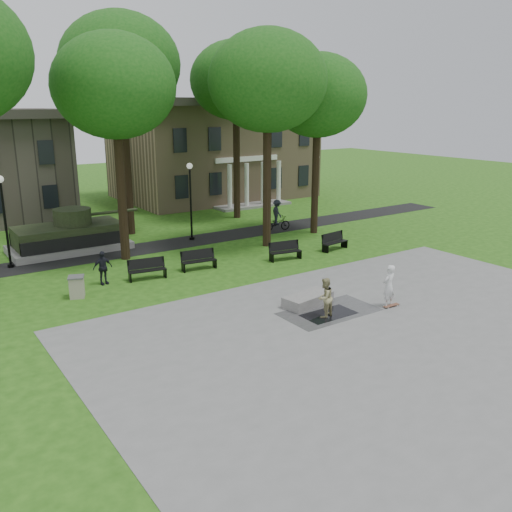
% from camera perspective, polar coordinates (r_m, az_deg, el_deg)
% --- Properties ---
extents(ground, '(120.00, 120.00, 0.00)m').
position_cam_1_polar(ground, '(23.79, 6.16, -4.36)').
color(ground, '#224E12').
rests_on(ground, ground).
extents(plaza, '(22.00, 16.00, 0.02)m').
position_cam_1_polar(plaza, '(20.54, 15.31, -8.16)').
color(plaza, gray).
rests_on(plaza, ground).
extents(footpath, '(44.00, 2.60, 0.01)m').
position_cam_1_polar(footpath, '(33.40, -7.27, 1.51)').
color(footpath, black).
rests_on(footpath, ground).
extents(building_right, '(17.00, 12.00, 8.60)m').
position_cam_1_polar(building_right, '(49.62, -4.56, 11.29)').
color(building_right, '#9E8460').
rests_on(building_right, ground).
extents(tree_1, '(6.20, 6.20, 11.63)m').
position_cam_1_polar(tree_1, '(29.23, -14.69, 16.85)').
color(tree_1, black).
rests_on(tree_1, ground).
extents(tree_2, '(6.60, 6.60, 12.16)m').
position_cam_1_polar(tree_2, '(31.24, 1.23, 17.89)').
color(tree_2, black).
rests_on(tree_2, ground).
extents(tree_3, '(6.00, 6.00, 11.19)m').
position_cam_1_polar(tree_3, '(34.78, 6.52, 16.39)').
color(tree_3, black).
rests_on(tree_3, ground).
extents(tree_4, '(7.20, 7.20, 13.50)m').
position_cam_1_polar(tree_4, '(35.32, -14.09, 18.94)').
color(tree_4, black).
rests_on(tree_4, ground).
extents(tree_5, '(6.40, 6.40, 12.44)m').
position_cam_1_polar(tree_5, '(39.56, -2.13, 17.93)').
color(tree_5, black).
rests_on(tree_5, ground).
extents(lamp_left, '(0.36, 0.36, 4.73)m').
position_cam_1_polar(lamp_left, '(30.05, -24.97, 4.01)').
color(lamp_left, black).
rests_on(lamp_left, ground).
extents(lamp_mid, '(0.36, 0.36, 4.73)m').
position_cam_1_polar(lamp_mid, '(33.32, -6.91, 6.38)').
color(lamp_mid, black).
rests_on(lamp_mid, ground).
extents(lamp_right, '(0.36, 0.36, 4.73)m').
position_cam_1_polar(lamp_right, '(38.90, 6.36, 7.73)').
color(lamp_right, black).
rests_on(lamp_right, ground).
extents(tank_monument, '(7.45, 3.40, 2.40)m').
position_cam_1_polar(tank_monument, '(32.78, -19.04, 2.03)').
color(tank_monument, gray).
rests_on(tank_monument, ground).
extents(puddle, '(2.20, 1.20, 0.00)m').
position_cam_1_polar(puddle, '(21.97, 7.68, -6.09)').
color(puddle, black).
rests_on(puddle, plaza).
extents(concrete_block, '(2.33, 1.33, 0.45)m').
position_cam_1_polar(concrete_block, '(22.82, 5.48, -4.58)').
color(concrete_block, gray).
rests_on(concrete_block, plaza).
extents(skateboard, '(0.79, 0.24, 0.07)m').
position_cam_1_polar(skateboard, '(23.23, 14.05, -5.12)').
color(skateboard, brown).
rests_on(skateboard, plaza).
extents(skateboarder, '(0.72, 0.55, 1.78)m').
position_cam_1_polar(skateboarder, '(22.97, 13.80, -3.07)').
color(skateboarder, silver).
rests_on(skateboarder, plaza).
extents(friend_watching, '(0.90, 0.78, 1.59)m').
position_cam_1_polar(friend_watching, '(21.43, 7.25, -4.37)').
color(friend_watching, tan).
rests_on(friend_watching, plaza).
extents(pedestrian_walker, '(0.98, 0.50, 1.60)m').
position_cam_1_polar(pedestrian_walker, '(26.11, -15.84, -1.21)').
color(pedestrian_walker, black).
rests_on(pedestrian_walker, ground).
extents(cyclist, '(1.95, 1.15, 2.08)m').
position_cam_1_polar(cyclist, '(35.91, 2.22, 4.01)').
color(cyclist, black).
rests_on(cyclist, ground).
extents(park_bench_0, '(1.85, 0.81, 1.00)m').
position_cam_1_polar(park_bench_0, '(26.48, -11.45, -1.30)').
color(park_bench_0, black).
rests_on(park_bench_0, ground).
extents(park_bench_1, '(1.84, 0.75, 1.00)m').
position_cam_1_polar(park_bench_1, '(27.64, -6.11, -0.35)').
color(park_bench_1, black).
rests_on(park_bench_1, ground).
extents(park_bench_2, '(1.85, 0.80, 1.00)m').
position_cam_1_polar(park_bench_2, '(29.23, 3.02, 0.61)').
color(park_bench_2, black).
rests_on(park_bench_2, ground).
extents(park_bench_3, '(1.85, 0.77, 1.00)m').
position_cam_1_polar(park_bench_3, '(31.53, 8.22, 1.59)').
color(park_bench_3, black).
rests_on(park_bench_3, ground).
extents(trash_bin, '(0.85, 0.85, 0.96)m').
position_cam_1_polar(trash_bin, '(24.77, -18.35, -3.09)').
color(trash_bin, '#A39886').
rests_on(trash_bin, ground).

